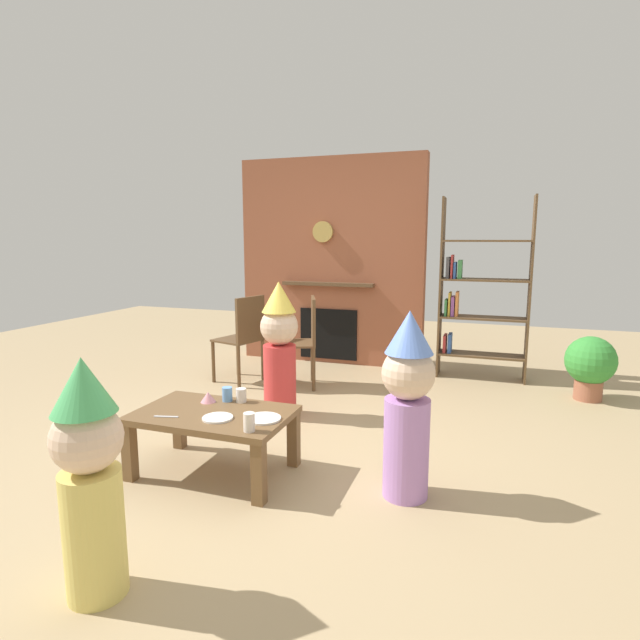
% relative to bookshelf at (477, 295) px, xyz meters
% --- Properties ---
extents(ground_plane, '(12.00, 12.00, 0.00)m').
position_rel_bookshelf_xyz_m(ground_plane, '(-1.20, -2.40, -0.89)').
color(ground_plane, tan).
extents(brick_fireplace_feature, '(2.20, 0.28, 2.40)m').
position_rel_bookshelf_xyz_m(brick_fireplace_feature, '(-1.67, 0.20, 0.30)').
color(brick_fireplace_feature, '#935138').
rests_on(brick_fireplace_feature, ground_plane).
extents(bookshelf, '(0.90, 0.28, 1.90)m').
position_rel_bookshelf_xyz_m(bookshelf, '(0.00, 0.00, 0.00)').
color(bookshelf, brown).
rests_on(bookshelf, ground_plane).
extents(coffee_table, '(0.97, 0.61, 0.40)m').
position_rel_bookshelf_xyz_m(coffee_table, '(-1.46, -2.86, -0.55)').
color(coffee_table, brown).
rests_on(coffee_table, ground_plane).
extents(paper_cup_near_left, '(0.07, 0.07, 0.11)m').
position_rel_bookshelf_xyz_m(paper_cup_near_left, '(-1.10, -3.07, -0.43)').
color(paper_cup_near_left, silver).
rests_on(paper_cup_near_left, coffee_table).
extents(paper_cup_near_right, '(0.07, 0.07, 0.10)m').
position_rel_bookshelf_xyz_m(paper_cup_near_right, '(-1.48, -2.64, -0.44)').
color(paper_cup_near_right, '#669EE0').
rests_on(paper_cup_near_right, coffee_table).
extents(paper_cup_center, '(0.07, 0.07, 0.09)m').
position_rel_bookshelf_xyz_m(paper_cup_center, '(-1.39, -2.63, -0.44)').
color(paper_cup_center, silver).
rests_on(paper_cup_center, coffee_table).
extents(paper_plate_front, '(0.21, 0.21, 0.01)m').
position_rel_bookshelf_xyz_m(paper_plate_front, '(-1.11, -2.88, -0.48)').
color(paper_plate_front, white).
rests_on(paper_plate_front, coffee_table).
extents(paper_plate_rear, '(0.18, 0.18, 0.01)m').
position_rel_bookshelf_xyz_m(paper_plate_rear, '(-1.37, -2.96, -0.48)').
color(paper_plate_rear, white).
rests_on(paper_plate_rear, coffee_table).
extents(birthday_cake_slice, '(0.10, 0.10, 0.07)m').
position_rel_bookshelf_xyz_m(birthday_cake_slice, '(-1.59, -2.70, -0.45)').
color(birthday_cake_slice, pink).
rests_on(birthday_cake_slice, coffee_table).
extents(table_fork, '(0.15, 0.05, 0.01)m').
position_rel_bookshelf_xyz_m(table_fork, '(-1.68, -3.03, -0.48)').
color(table_fork, silver).
rests_on(table_fork, coffee_table).
extents(child_with_cone_hat, '(0.28, 0.28, 1.02)m').
position_rel_bookshelf_xyz_m(child_with_cone_hat, '(-1.35, -3.99, -0.35)').
color(child_with_cone_hat, '#E0CC66').
rests_on(child_with_cone_hat, ground_plane).
extents(child_in_pink, '(0.30, 0.30, 1.09)m').
position_rel_bookshelf_xyz_m(child_in_pink, '(-0.27, -2.75, -0.31)').
color(child_in_pink, '#B27FCC').
rests_on(child_in_pink, ground_plane).
extents(child_by_the_chairs, '(0.31, 0.31, 1.13)m').
position_rel_bookshelf_xyz_m(child_by_the_chairs, '(-1.49, -1.75, -0.29)').
color(child_by_the_chairs, '#D13838').
rests_on(child_by_the_chairs, ground_plane).
extents(dining_chair_left, '(0.49, 0.49, 0.90)m').
position_rel_bookshelf_xyz_m(dining_chair_left, '(-2.23, -0.97, -0.38)').
color(dining_chair_left, brown).
rests_on(dining_chair_left, ground_plane).
extents(dining_chair_middle, '(0.52, 0.52, 0.90)m').
position_rel_bookshelf_xyz_m(dining_chair_middle, '(-1.60, -0.89, -0.38)').
color(dining_chair_middle, brown).
rests_on(dining_chair_middle, ground_plane).
extents(potted_plant_tall, '(0.44, 0.44, 0.59)m').
position_rel_bookshelf_xyz_m(potted_plant_tall, '(1.04, -0.45, -0.55)').
color(potted_plant_tall, '#9E5B42').
rests_on(potted_plant_tall, ground_plane).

